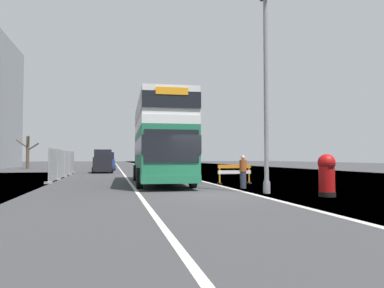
% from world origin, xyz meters
% --- Properties ---
extents(ground, '(140.00, 280.00, 0.10)m').
position_xyz_m(ground, '(0.52, 0.08, -0.05)').
color(ground, '#38383A').
extents(double_decker_bus, '(3.14, 10.22, 4.68)m').
position_xyz_m(double_decker_bus, '(-1.12, 6.47, 2.49)').
color(double_decker_bus, '#1E6B47').
rests_on(double_decker_bus, ground).
extents(lamppost_foreground, '(0.29, 0.70, 8.41)m').
position_xyz_m(lamppost_foreground, '(2.41, -0.08, 3.97)').
color(lamppost_foreground, gray).
rests_on(lamppost_foreground, ground).
extents(red_pillar_postbox, '(0.66, 0.66, 1.61)m').
position_xyz_m(red_pillar_postbox, '(4.14, -1.69, 0.88)').
color(red_pillar_postbox, black).
rests_on(red_pillar_postbox, ground).
extents(roadworks_barrier, '(1.97, 0.53, 1.08)m').
position_xyz_m(roadworks_barrier, '(2.93, 5.30, 0.69)').
color(roadworks_barrier, orange).
rests_on(roadworks_barrier, ground).
extents(construction_site_fence, '(0.44, 13.80, 2.07)m').
position_xyz_m(construction_site_fence, '(-7.33, 14.52, 0.99)').
color(construction_site_fence, '#A8AAAD').
rests_on(construction_site_fence, ground).
extents(car_oncoming_near, '(1.98, 4.23, 2.28)m').
position_xyz_m(car_oncoming_near, '(-4.67, 22.48, 1.07)').
color(car_oncoming_near, black).
rests_on(car_oncoming_near, ground).
extents(car_receding_mid, '(2.00, 4.06, 2.13)m').
position_xyz_m(car_receding_mid, '(-4.39, 29.76, 0.99)').
color(car_receding_mid, navy).
rests_on(car_receding_mid, ground).
extents(bare_tree_far_verge_mid, '(3.05, 2.56, 4.59)m').
position_xyz_m(bare_tree_far_verge_mid, '(-14.94, 37.99, 2.46)').
color(bare_tree_far_verge_mid, '#4C3D2D').
rests_on(bare_tree_far_verge_mid, ground).
extents(pedestrian_at_kerb, '(0.34, 0.34, 1.59)m').
position_xyz_m(pedestrian_at_kerb, '(2.34, 2.41, 0.80)').
color(pedestrian_at_kerb, '#2D3342').
rests_on(pedestrian_at_kerb, ground).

